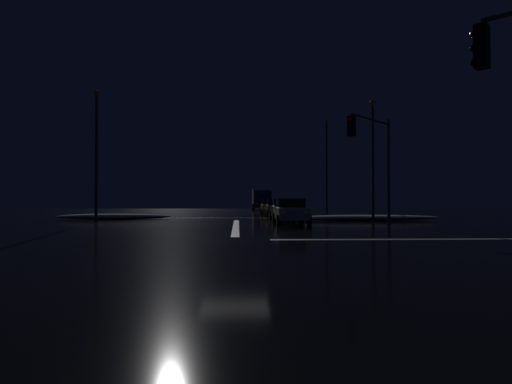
{
  "coord_description": "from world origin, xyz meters",
  "views": [
    {
      "loc": [
        0.12,
        -16.24,
        1.48
      ],
      "look_at": [
        1.28,
        12.06,
        2.0
      ],
      "focal_mm": 30.78,
      "sensor_mm": 36.0,
      "label": 1
    }
  ],
  "objects_px": {
    "sedan_orange": "(270,207)",
    "sedan_white": "(271,206)",
    "streetlamp_left_near": "(96,146)",
    "streetlamp_right_far": "(327,160)",
    "sedan_green": "(267,205)",
    "sedan_black": "(284,209)",
    "box_truck": "(261,198)",
    "sedan_gray": "(276,208)",
    "sedan_silver": "(291,211)",
    "traffic_signal_ne": "(374,149)",
    "streetlamp_right_near": "(373,150)"
  },
  "relations": [
    {
      "from": "sedan_orange",
      "to": "sedan_white",
      "type": "height_order",
      "value": "same"
    },
    {
      "from": "sedan_silver",
      "to": "traffic_signal_ne",
      "type": "relative_size",
      "value": 0.7
    },
    {
      "from": "box_truck",
      "to": "streetlamp_left_near",
      "type": "xyz_separation_m",
      "value": [
        -13.06,
        -33.49,
        3.5
      ]
    },
    {
      "from": "sedan_black",
      "to": "sedan_gray",
      "type": "distance_m",
      "value": 6.61
    },
    {
      "from": "sedan_silver",
      "to": "streetlamp_right_far",
      "type": "relative_size",
      "value": 0.43
    },
    {
      "from": "box_truck",
      "to": "traffic_signal_ne",
      "type": "height_order",
      "value": "traffic_signal_ne"
    },
    {
      "from": "sedan_black",
      "to": "sedan_gray",
      "type": "xyz_separation_m",
      "value": [
        0.0,
        6.61,
        0.0
      ]
    },
    {
      "from": "sedan_green",
      "to": "sedan_orange",
      "type": "bearing_deg",
      "value": -92.5
    },
    {
      "from": "sedan_green",
      "to": "box_truck",
      "type": "distance_m",
      "value": 6.74
    },
    {
      "from": "sedan_silver",
      "to": "streetlamp_right_far",
      "type": "bearing_deg",
      "value": 72.27
    },
    {
      "from": "sedan_silver",
      "to": "sedan_green",
      "type": "height_order",
      "value": "same"
    },
    {
      "from": "sedan_gray",
      "to": "traffic_signal_ne",
      "type": "bearing_deg",
      "value": -75.28
    },
    {
      "from": "sedan_black",
      "to": "streetlamp_right_near",
      "type": "distance_m",
      "value": 7.67
    },
    {
      "from": "streetlamp_right_far",
      "to": "streetlamp_right_near",
      "type": "bearing_deg",
      "value": -90.0
    },
    {
      "from": "sedan_white",
      "to": "traffic_signal_ne",
      "type": "bearing_deg",
      "value": -82.18
    },
    {
      "from": "sedan_green",
      "to": "sedan_white",
      "type": "bearing_deg",
      "value": -89.88
    },
    {
      "from": "sedan_silver",
      "to": "box_truck",
      "type": "distance_m",
      "value": 36.94
    },
    {
      "from": "sedan_white",
      "to": "streetlamp_right_near",
      "type": "relative_size",
      "value": 0.51
    },
    {
      "from": "streetlamp_right_near",
      "to": "sedan_black",
      "type": "bearing_deg",
      "value": 158.84
    },
    {
      "from": "sedan_black",
      "to": "streetlamp_left_near",
      "type": "relative_size",
      "value": 0.48
    },
    {
      "from": "sedan_gray",
      "to": "sedan_white",
      "type": "distance_m",
      "value": 11.14
    },
    {
      "from": "streetlamp_right_far",
      "to": "streetlamp_right_near",
      "type": "height_order",
      "value": "streetlamp_right_far"
    },
    {
      "from": "box_truck",
      "to": "streetlamp_right_near",
      "type": "xyz_separation_m",
      "value": [
        6.07,
        -33.49,
        3.25
      ]
    },
    {
      "from": "sedan_silver",
      "to": "sedan_green",
      "type": "xyz_separation_m",
      "value": [
        0.59,
        30.27,
        0.0
      ]
    },
    {
      "from": "sedan_orange",
      "to": "sedan_green",
      "type": "height_order",
      "value": "same"
    },
    {
      "from": "sedan_gray",
      "to": "sedan_white",
      "type": "relative_size",
      "value": 1.0
    },
    {
      "from": "streetlamp_right_far",
      "to": "sedan_black",
      "type": "bearing_deg",
      "value": -113.74
    },
    {
      "from": "sedan_gray",
      "to": "streetlamp_left_near",
      "type": "xyz_separation_m",
      "value": [
        -13.12,
        -8.93,
        4.4
      ]
    },
    {
      "from": "sedan_black",
      "to": "sedan_green",
      "type": "height_order",
      "value": "same"
    },
    {
      "from": "streetlamp_left_near",
      "to": "sedan_black",
      "type": "bearing_deg",
      "value": 10.06
    },
    {
      "from": "sedan_black",
      "to": "streetlamp_right_near",
      "type": "xyz_separation_m",
      "value": [
        6.01,
        -2.33,
        4.16
      ]
    },
    {
      "from": "sedan_green",
      "to": "streetlamp_left_near",
      "type": "relative_size",
      "value": 0.48
    },
    {
      "from": "traffic_signal_ne",
      "to": "streetlamp_right_near",
      "type": "distance_m",
      "value": 6.79
    },
    {
      "from": "sedan_gray",
      "to": "streetlamp_right_far",
      "type": "distance_m",
      "value": 10.53
    },
    {
      "from": "sedan_green",
      "to": "streetlamp_right_near",
      "type": "xyz_separation_m",
      "value": [
        5.62,
        -26.83,
        4.16
      ]
    },
    {
      "from": "streetlamp_right_far",
      "to": "sedan_green",
      "type": "bearing_deg",
      "value": 117.43
    },
    {
      "from": "traffic_signal_ne",
      "to": "streetlamp_left_near",
      "type": "height_order",
      "value": "streetlamp_left_near"
    },
    {
      "from": "sedan_gray",
      "to": "streetlamp_left_near",
      "type": "height_order",
      "value": "streetlamp_left_near"
    },
    {
      "from": "sedan_silver",
      "to": "sedan_green",
      "type": "relative_size",
      "value": 1.0
    },
    {
      "from": "sedan_gray",
      "to": "sedan_orange",
      "type": "distance_m",
      "value": 5.23
    },
    {
      "from": "sedan_black",
      "to": "streetlamp_left_near",
      "type": "xyz_separation_m",
      "value": [
        -13.11,
        -2.33,
        4.4
      ]
    },
    {
      "from": "sedan_orange",
      "to": "streetlamp_right_far",
      "type": "height_order",
      "value": "streetlamp_right_far"
    },
    {
      "from": "streetlamp_left_near",
      "to": "streetlamp_right_far",
      "type": "xyz_separation_m",
      "value": [
        19.12,
        16.0,
        0.59
      ]
    },
    {
      "from": "sedan_black",
      "to": "streetlamp_right_near",
      "type": "relative_size",
      "value": 0.51
    },
    {
      "from": "sedan_orange",
      "to": "streetlamp_right_far",
      "type": "relative_size",
      "value": 0.43
    },
    {
      "from": "sedan_white",
      "to": "streetlamp_left_near",
      "type": "xyz_separation_m",
      "value": [
        -13.52,
        -20.06,
        4.4
      ]
    },
    {
      "from": "sedan_white",
      "to": "streetlamp_right_far",
      "type": "height_order",
      "value": "streetlamp_right_far"
    },
    {
      "from": "sedan_gray",
      "to": "sedan_orange",
      "type": "height_order",
      "value": "same"
    },
    {
      "from": "sedan_silver",
      "to": "sedan_gray",
      "type": "height_order",
      "value": "same"
    },
    {
      "from": "sedan_silver",
      "to": "traffic_signal_ne",
      "type": "bearing_deg",
      "value": -35.44
    }
  ]
}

